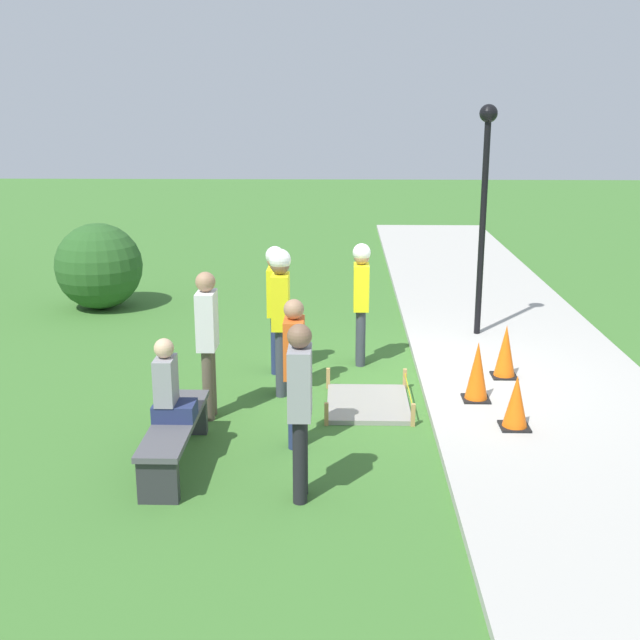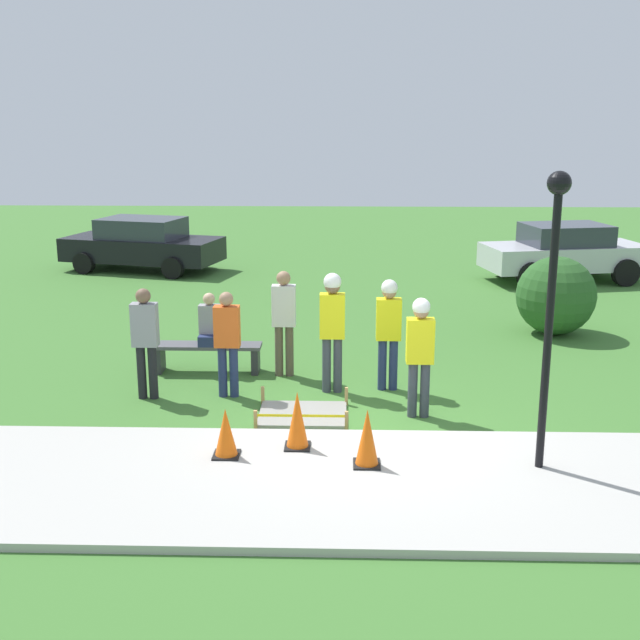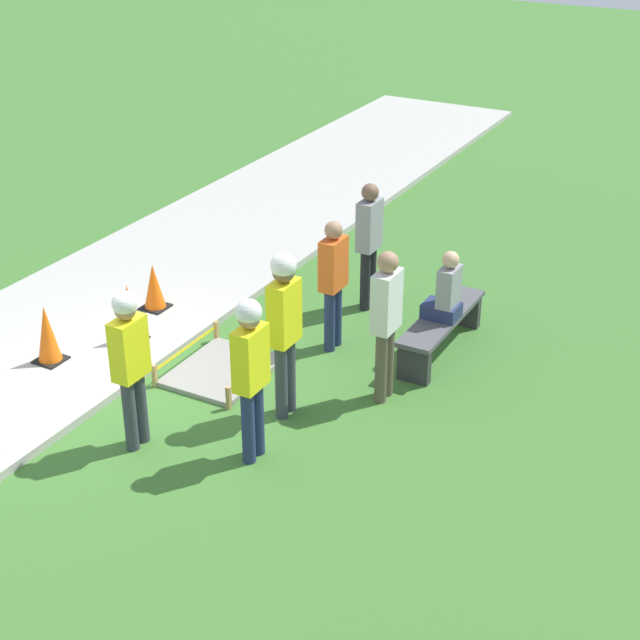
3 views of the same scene
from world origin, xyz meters
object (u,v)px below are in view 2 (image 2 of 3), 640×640
object	(u,v)px
lamppost_near	(552,277)
bystander_in_gray_shirt	(284,317)
traffic_cone_sidewalk_edge	(367,438)
bystander_in_orange_shirt	(227,338)
worker_assistant	(420,346)
park_bench	(207,352)
traffic_cone_near_patch	(226,433)
parked_car_black	(142,244)
bystander_in_white_shirt	(145,337)
traffic_cone_far_patch	(297,420)
worker_trainee	(332,320)
person_seated_on_bench	(210,324)
parked_car_silver	(564,252)
worker_supervisor	(389,324)

from	to	relation	value
lamppost_near	bystander_in_gray_shirt	bearing A→B (deg)	132.02
traffic_cone_sidewalk_edge	bystander_in_orange_shirt	bearing A→B (deg)	127.48
worker_assistant	park_bench	bearing A→B (deg)	149.50
traffic_cone_near_patch	bystander_in_gray_shirt	size ratio (longest dim) A/B	0.35
worker_assistant	parked_car_black	xyz separation A→B (m)	(-6.95, 11.59, -0.31)
park_bench	bystander_in_white_shirt	size ratio (longest dim) A/B	1.06
traffic_cone_far_patch	park_bench	bearing A→B (deg)	116.93
park_bench	worker_trainee	xyz separation A→B (m)	(2.19, -0.98, 0.84)
traffic_cone_sidewalk_edge	park_bench	size ratio (longest dim) A/B	0.39
traffic_cone_far_patch	worker_assistant	xyz separation A→B (m)	(1.71, 1.43, 0.60)
bystander_in_gray_shirt	bystander_in_white_shirt	world-z (taller)	bystander_in_gray_shirt
person_seated_on_bench	bystander_in_gray_shirt	xyz separation A→B (m)	(1.31, -0.20, 0.19)
bystander_in_orange_shirt	parked_car_silver	xyz separation A→B (m)	(7.78, 9.55, -0.15)
bystander_in_orange_shirt	parked_car_silver	distance (m)	12.32
parked_car_silver	park_bench	bearing A→B (deg)	-146.70
lamppost_near	worker_trainee	bearing A→B (deg)	131.04
bystander_in_gray_shirt	person_seated_on_bench	bearing A→B (deg)	171.16
worker_assistant	bystander_in_white_shirt	distance (m)	4.26
traffic_cone_near_patch	traffic_cone_sidewalk_edge	distance (m)	1.81
person_seated_on_bench	parked_car_black	world-z (taller)	parked_car_black
traffic_cone_far_patch	traffic_cone_sidewalk_edge	bearing A→B (deg)	-30.61
park_bench	parked_car_black	size ratio (longest dim) A/B	0.39
park_bench	worker_assistant	world-z (taller)	worker_assistant
person_seated_on_bench	bystander_in_orange_shirt	xyz separation A→B (m)	(0.50, -1.30, 0.11)
worker_supervisor	bystander_in_white_shirt	world-z (taller)	worker_supervisor
person_seated_on_bench	lamppost_near	size ratio (longest dim) A/B	0.24
traffic_cone_far_patch	bystander_in_white_shirt	distance (m)	3.31
traffic_cone_near_patch	park_bench	distance (m)	3.89
worker_trainee	parked_car_black	world-z (taller)	worker_trainee
bystander_in_white_shirt	traffic_cone_sidewalk_edge	bearing A→B (deg)	-37.98
bystander_in_orange_shirt	park_bench	bearing A→B (deg)	113.58
person_seated_on_bench	bystander_in_white_shirt	world-z (taller)	bystander_in_white_shirt
park_bench	bystander_in_white_shirt	distance (m)	1.68
park_bench	bystander_in_white_shirt	bearing A→B (deg)	-117.62
worker_supervisor	person_seated_on_bench	bearing A→B (deg)	163.75
traffic_cone_sidewalk_edge	parked_car_silver	size ratio (longest dim) A/B	0.16
parked_car_black	worker_trainee	bearing A→B (deg)	-47.56
worker_trainee	bystander_in_orange_shirt	bearing A→B (deg)	-170.65
lamppost_near	bystander_in_orange_shirt	bearing A→B (deg)	147.25
traffic_cone_near_patch	lamppost_near	xyz separation A→B (m)	(3.94, -0.20, 2.09)
bystander_in_white_shirt	bystander_in_gray_shirt	bearing A→B (deg)	30.46
bystander_in_white_shirt	lamppost_near	size ratio (longest dim) A/B	0.49
park_bench	worker_trainee	distance (m)	2.54
park_bench	bystander_in_orange_shirt	xyz separation A→B (m)	(0.54, -1.25, 0.60)
traffic_cone_near_patch	parked_car_silver	bearing A→B (deg)	58.35
bystander_in_orange_shirt	lamppost_near	size ratio (longest dim) A/B	0.47
parked_car_silver	parked_car_black	size ratio (longest dim) A/B	0.95
traffic_cone_sidewalk_edge	bystander_in_white_shirt	distance (m)	4.33
person_seated_on_bench	worker_trainee	bearing A→B (deg)	-25.60
worker_trainee	traffic_cone_sidewalk_edge	bearing A→B (deg)	-81.02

